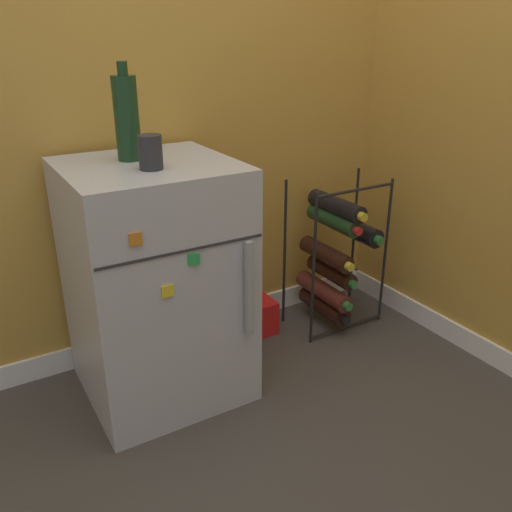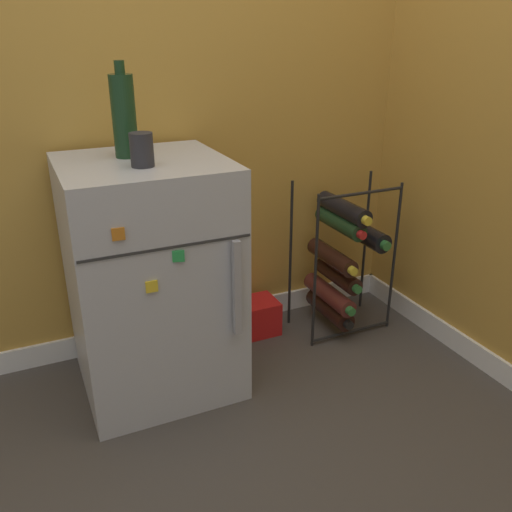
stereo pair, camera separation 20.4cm
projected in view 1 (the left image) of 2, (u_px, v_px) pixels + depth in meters
ground_plane at (259, 401)px, 1.90m from camera, size 14.00×14.00×0.00m
wall_back at (174, 18)px, 1.87m from camera, size 6.80×0.07×2.50m
mini_fridge at (157, 283)px, 1.83m from camera, size 0.53×0.54×0.82m
wine_rack at (334, 256)px, 2.29m from camera, size 0.39×0.33×0.65m
soda_box at (248, 318)px, 2.29m from camera, size 0.22×0.15×0.15m
fridge_top_cup at (150, 152)px, 1.58m from camera, size 0.07×0.07×0.10m
fridge_top_bottle at (127, 118)px, 1.66m from camera, size 0.08×0.08×0.30m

